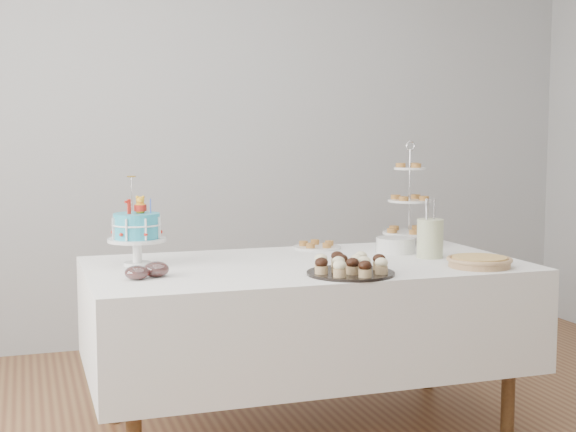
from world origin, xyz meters
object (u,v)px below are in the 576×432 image
object	(u,v)px
table	(306,313)
utensil_pitcher	(430,237)
pastry_plate	(317,245)
jam_bowl_a	(137,273)
pie	(479,261)
cupcake_tray	(351,265)
tiered_stand	(410,201)
plate_stack	(395,245)
jam_bowl_b	(156,269)
birthday_cake	(137,241)

from	to	relation	value
table	utensil_pitcher	bearing A→B (deg)	-3.58
pastry_plate	jam_bowl_a	world-z (taller)	jam_bowl_a
pie	jam_bowl_a	world-z (taller)	jam_bowl_a
cupcake_tray	utensil_pitcher	size ratio (longest dim) A/B	1.32
tiered_stand	jam_bowl_a	distance (m)	1.60
plate_stack	pastry_plate	world-z (taller)	plate_stack
jam_bowl_b	utensil_pitcher	bearing A→B (deg)	4.19
cupcake_tray	pastry_plate	world-z (taller)	cupcake_tray
pie	jam_bowl_b	world-z (taller)	jam_bowl_b
pie	utensil_pitcher	distance (m)	0.32
plate_stack	jam_bowl_b	distance (m)	1.24
pastry_plate	jam_bowl_b	xyz separation A→B (m)	(-0.89, -0.53, 0.01)
birthday_cake	pie	bearing A→B (deg)	-33.17
tiered_stand	pastry_plate	distance (m)	0.55
pastry_plate	utensil_pitcher	size ratio (longest dim) A/B	0.86
plate_stack	utensil_pitcher	size ratio (longest dim) A/B	0.68
pie	pastry_plate	world-z (taller)	pie
utensil_pitcher	jam_bowl_b	bearing A→B (deg)	164.33
jam_bowl_a	utensil_pitcher	size ratio (longest dim) A/B	0.35
utensil_pitcher	plate_stack	bearing A→B (deg)	93.80
birthday_cake	jam_bowl_a	distance (m)	0.35
jam_bowl_b	jam_bowl_a	bearing A→B (deg)	-154.15
cupcake_tray	jam_bowl_a	world-z (taller)	cupcake_tray
plate_stack	birthday_cake	bearing A→B (deg)	179.36
table	jam_bowl_a	xyz separation A→B (m)	(-0.77, -0.17, 0.25)
tiered_stand	plate_stack	size ratio (longest dim) A/B	2.86
pastry_plate	utensil_pitcher	xyz separation A→B (m)	(0.40, -0.44, 0.08)
jam_bowl_b	tiered_stand	bearing A→B (deg)	20.77
tiered_stand	jam_bowl_b	distance (m)	1.51
table	utensil_pitcher	distance (m)	0.68
tiered_stand	jam_bowl_a	xyz separation A→B (m)	(-1.49, -0.57, -0.20)
plate_stack	pastry_plate	xyz separation A→B (m)	(-0.31, 0.25, -0.02)
birthday_cake	utensil_pitcher	size ratio (longest dim) A/B	1.43
birthday_cake	pie	size ratio (longest dim) A/B	1.39
pie	utensil_pitcher	world-z (taller)	utensil_pitcher
pie	jam_bowl_a	distance (m)	1.46
jam_bowl_a	jam_bowl_b	distance (m)	0.09
jam_bowl_a	birthday_cake	bearing A→B (deg)	81.83
cupcake_tray	plate_stack	xyz separation A→B (m)	(0.44, 0.49, -0.00)
plate_stack	jam_bowl_a	xyz separation A→B (m)	(-1.29, -0.33, -0.01)
table	plate_stack	distance (m)	0.60
cupcake_tray	utensil_pitcher	distance (m)	0.61
utensil_pitcher	birthday_cake	bearing A→B (deg)	151.33
table	jam_bowl_b	world-z (taller)	jam_bowl_b
pastry_plate	utensil_pitcher	bearing A→B (deg)	-47.76
jam_bowl_a	jam_bowl_b	bearing A→B (deg)	25.85
pie	plate_stack	bearing A→B (deg)	108.25
jam_bowl_b	pastry_plate	bearing A→B (deg)	30.85
cupcake_tray	plate_stack	world-z (taller)	cupcake_tray
table	plate_stack	size ratio (longest dim) A/B	10.25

